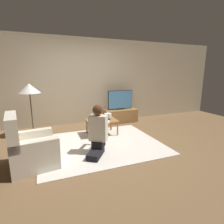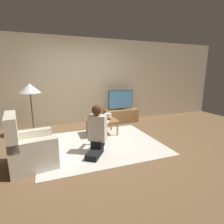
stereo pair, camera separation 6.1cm
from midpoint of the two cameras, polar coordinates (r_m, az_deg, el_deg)
The scene contains 10 objects.
ground_plane at distance 3.98m, azimuth -4.10°, elevation -10.52°, with size 10.00×10.00×0.00m, color brown.
wall_back at distance 5.54m, azimuth -10.31°, elevation 9.71°, with size 10.00×0.06×2.60m.
rug at distance 3.97m, azimuth -4.10°, elevation -10.42°, with size 2.59×2.11×0.02m.
tv_stand at distance 5.67m, azimuth 2.39°, elevation -1.21°, with size 1.06×0.46×0.42m.
tv at distance 5.57m, azimuth 2.43°, elevation 3.98°, with size 0.83×0.08×0.61m.
coffee_table at distance 4.47m, azimuth -3.74°, elevation -3.19°, with size 0.76×0.54×0.39m.
floor_lamp at distance 4.75m, azimuth -25.70°, elevation 6.38°, with size 0.52×0.52×1.32m.
armchair at distance 3.30m, azimuth -25.41°, elevation -11.14°, with size 0.82×0.82×0.93m.
person_kneeling at distance 3.41m, azimuth -5.12°, elevation -5.82°, with size 0.67×0.82×0.96m.
table_lamp at distance 4.45m, azimuth -1.73°, elevation -1.29°, with size 0.18×0.18×0.17m.
Camera 1 is at (-1.09, -3.49, 1.56)m, focal length 28.00 mm.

